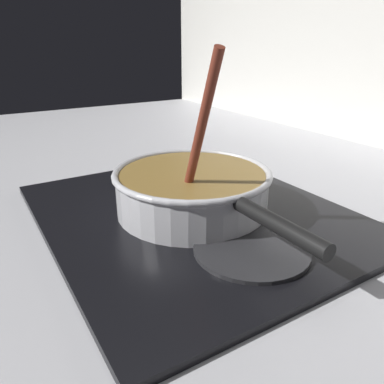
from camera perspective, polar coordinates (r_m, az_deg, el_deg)
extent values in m
cube|color=#B7B7BC|center=(0.67, -7.92, -5.64)|extent=(2.40, 1.60, 0.04)
cube|color=black|center=(0.66, 0.00, -3.28)|extent=(0.56, 0.48, 0.01)
torus|color=#592D0C|center=(0.66, 0.00, -2.50)|extent=(0.16, 0.16, 0.01)
cylinder|color=#262628|center=(0.54, 8.97, -8.57)|extent=(0.16, 0.16, 0.01)
cylinder|color=silver|center=(0.64, 0.00, 0.00)|extent=(0.26, 0.26, 0.07)
cylinder|color=olive|center=(0.64, 0.00, 0.33)|extent=(0.24, 0.24, 0.06)
torus|color=silver|center=(0.63, 0.00, 2.93)|extent=(0.27, 0.27, 0.01)
cylinder|color=black|center=(0.48, 12.96, -4.89)|extent=(0.16, 0.02, 0.02)
cylinder|color=#EDD88C|center=(0.63, 6.80, 1.82)|extent=(0.04, 0.04, 0.01)
cylinder|color=#EDD88C|center=(0.64, -2.77, 2.14)|extent=(0.04, 0.04, 0.01)
cylinder|color=beige|center=(0.60, 1.49, 1.01)|extent=(0.03, 0.03, 0.01)
cylinder|color=beige|center=(0.71, -2.42, 4.22)|extent=(0.03, 0.03, 0.01)
cylinder|color=maroon|center=(0.53, 1.37, 9.59)|extent=(0.10, 0.02, 0.22)
cube|color=brown|center=(0.60, -0.76, 0.40)|extent=(0.05, 0.03, 0.01)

